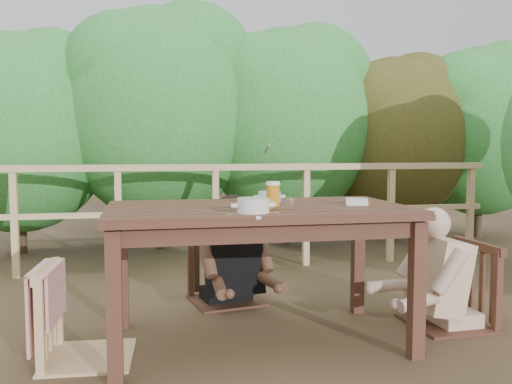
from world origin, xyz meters
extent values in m
plane|color=brown|center=(0.00, 0.00, 0.00)|extent=(60.00, 60.00, 0.00)
cube|color=#41251A|center=(0.00, 0.00, 0.40)|extent=(1.74, 0.98, 0.81)
cube|color=tan|center=(-0.97, -0.07, 0.50)|extent=(0.52, 0.52, 0.99)
cube|color=#41251A|center=(-0.06, 0.88, 0.51)|extent=(0.59, 0.59, 1.01)
cube|color=#41251A|center=(1.29, 0.07, 0.51)|extent=(0.53, 0.53, 1.03)
cube|color=tan|center=(0.00, 2.00, 0.51)|extent=(5.60, 0.10, 1.01)
cylinder|color=white|center=(-0.09, -0.34, 0.85)|extent=(0.28, 0.28, 0.09)
cylinder|color=silver|center=(0.13, 0.23, 0.85)|extent=(0.24, 0.24, 0.08)
ellipsoid|color=#B1773F|center=(-0.01, -0.20, 0.85)|extent=(0.14, 0.10, 0.08)
cylinder|color=orange|center=(0.09, -0.01, 0.89)|extent=(0.08, 0.08, 0.16)
cylinder|color=silver|center=(0.13, -0.21, 0.85)|extent=(0.07, 0.07, 0.08)
cube|color=white|center=(0.59, -0.07, 0.83)|extent=(0.15, 0.13, 0.06)
camera|label=1|loc=(-0.64, -3.11, 1.16)|focal=38.03mm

